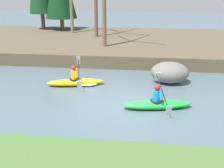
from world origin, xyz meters
TOP-DOWN VIEW (x-y plane):
  - ground_plane at (0.00, 0.00)m, footprint 90.00×90.00m
  - riverbank_far at (0.00, 10.84)m, footprint 44.00×11.71m
  - kayaker_lead at (1.60, -0.01)m, footprint 2.79×2.06m
  - kayaker_middle at (-2.11, 2.17)m, footprint 2.78×2.05m
  - boulder_midstream at (2.30, 3.12)m, footprint 1.86×1.45m

SIDE VIEW (x-z plane):
  - ground_plane at x=0.00m, z-range 0.00..0.00m
  - kayaker_middle at x=-2.11m, z-range -0.40..0.80m
  - kayaker_lead at x=1.60m, z-range -0.38..0.82m
  - riverbank_far at x=0.00m, z-range 0.00..0.77m
  - boulder_midstream at x=2.30m, z-range 0.00..1.05m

